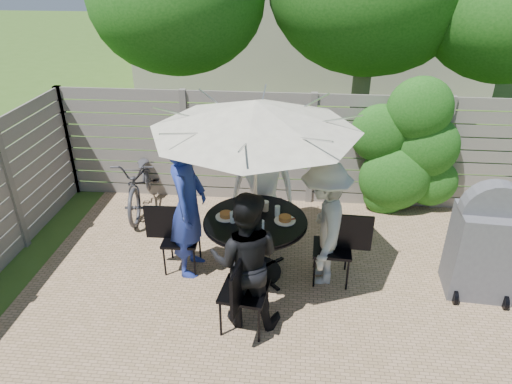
# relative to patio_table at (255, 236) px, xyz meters

# --- Properties ---
(patio_table) EXTENTS (1.28, 1.28, 0.82)m
(patio_table) POSITION_rel_patio_table_xyz_m (0.00, 0.00, 0.00)
(patio_table) COLOR black
(patio_table) RESTS_ON ground
(umbrella) EXTENTS (2.43, 2.43, 2.30)m
(umbrella) POSITION_rel_patio_table_xyz_m (-0.00, 0.00, 1.56)
(umbrella) COLOR silver
(umbrella) RESTS_ON ground
(chair_back) EXTENTS (0.51, 0.72, 0.97)m
(chair_back) POSITION_rel_patio_table_xyz_m (0.03, 0.97, -0.28)
(chair_back) COLOR black
(chair_back) RESTS_ON ground
(person_back) EXTENTS (0.88, 0.58, 1.77)m
(person_back) POSITION_rel_patio_table_xyz_m (0.02, 0.83, 0.31)
(person_back) COLOR white
(person_back) RESTS_ON ground
(chair_left) EXTENTS (0.67, 0.46, 0.92)m
(chair_left) POSITION_rel_patio_table_xyz_m (-0.97, 0.03, -0.29)
(chair_left) COLOR black
(chair_left) RESTS_ON ground
(person_left) EXTENTS (0.47, 0.69, 1.87)m
(person_left) POSITION_rel_patio_table_xyz_m (-0.83, 0.02, 0.36)
(person_left) COLOR navy
(person_left) RESTS_ON ground
(chair_front) EXTENTS (0.54, 0.75, 1.01)m
(chair_front) POSITION_rel_patio_table_xyz_m (-0.03, -0.97, -0.27)
(chair_front) COLOR black
(chair_front) RESTS_ON ground
(person_front) EXTENTS (0.79, 0.63, 1.60)m
(person_front) POSITION_rel_patio_table_xyz_m (-0.02, -0.83, 0.23)
(person_front) COLOR black
(person_front) RESTS_ON ground
(chair_right) EXTENTS (0.70, 0.48, 0.96)m
(chair_right) POSITION_rel_patio_table_xyz_m (0.97, -0.03, -0.28)
(chair_right) COLOR black
(chair_right) RESTS_ON ground
(person_right) EXTENTS (0.63, 1.06, 1.61)m
(person_right) POSITION_rel_patio_table_xyz_m (0.83, -0.02, 0.23)
(person_right) COLOR #A9ABA6
(person_right) RESTS_ON ground
(plate_back) EXTENTS (0.26, 0.26, 0.06)m
(plate_back) POSITION_rel_patio_table_xyz_m (0.01, 0.36, 0.27)
(plate_back) COLOR white
(plate_back) RESTS_ON patio_table
(plate_left) EXTENTS (0.26, 0.26, 0.06)m
(plate_left) POSITION_rel_patio_table_xyz_m (-0.36, 0.01, 0.27)
(plate_left) COLOR white
(plate_left) RESTS_ON patio_table
(plate_front) EXTENTS (0.26, 0.26, 0.06)m
(plate_front) POSITION_rel_patio_table_xyz_m (-0.01, -0.36, 0.27)
(plate_front) COLOR white
(plate_front) RESTS_ON patio_table
(plate_right) EXTENTS (0.26, 0.26, 0.06)m
(plate_right) POSITION_rel_patio_table_xyz_m (0.36, -0.01, 0.27)
(plate_right) COLOR white
(plate_right) RESTS_ON patio_table
(glass_back) EXTENTS (0.07, 0.07, 0.14)m
(glass_back) POSITION_rel_patio_table_xyz_m (-0.10, 0.26, 0.32)
(glass_back) COLOR silver
(glass_back) RESTS_ON patio_table
(glass_left) EXTENTS (0.07, 0.07, 0.14)m
(glass_left) POSITION_rel_patio_table_xyz_m (-0.26, -0.10, 0.32)
(glass_left) COLOR silver
(glass_left) RESTS_ON patio_table
(glass_front) EXTENTS (0.07, 0.07, 0.14)m
(glass_front) POSITION_rel_patio_table_xyz_m (0.10, -0.26, 0.32)
(glass_front) COLOR silver
(glass_front) RESTS_ON patio_table
(glass_right) EXTENTS (0.07, 0.07, 0.14)m
(glass_right) POSITION_rel_patio_table_xyz_m (0.26, 0.10, 0.32)
(glass_right) COLOR silver
(glass_right) RESTS_ON patio_table
(syrup_jug) EXTENTS (0.09, 0.09, 0.16)m
(syrup_jug) POSITION_rel_patio_table_xyz_m (-0.06, 0.05, 0.33)
(syrup_jug) COLOR #59280C
(syrup_jug) RESTS_ON patio_table
(coffee_cup) EXTENTS (0.08, 0.08, 0.12)m
(coffee_cup) POSITION_rel_patio_table_xyz_m (0.11, 0.22, 0.31)
(coffee_cup) COLOR #C6B293
(coffee_cup) RESTS_ON patio_table
(bicycle) EXTENTS (0.82, 1.85, 0.94)m
(bicycle) POSITION_rel_patio_table_xyz_m (-1.96, 1.59, -0.10)
(bicycle) COLOR #333338
(bicycle) RESTS_ON ground
(bbq_grill) EXTENTS (0.76, 0.60, 1.47)m
(bbq_grill) POSITION_rel_patio_table_xyz_m (2.69, -0.08, 0.10)
(bbq_grill) COLOR #5A5A5F
(bbq_grill) RESTS_ON ground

